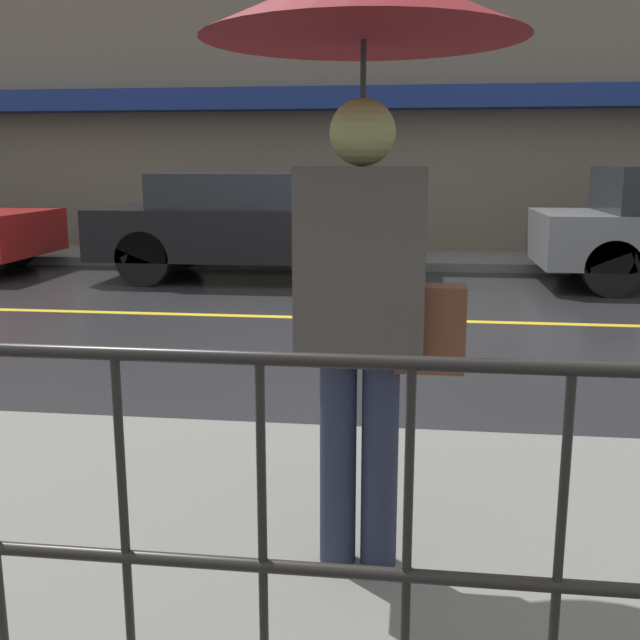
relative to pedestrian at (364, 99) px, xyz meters
name	(u,v)px	position (x,y,z in m)	size (l,w,h in m)	color
ground_plane	(342,319)	(-0.55, 4.99, -1.79)	(80.00, 80.00, 0.00)	#262628
sidewalk_near	(227,543)	(-0.55, 0.18, -1.72)	(28.00, 2.53, 0.13)	slate
sidewalk_far	(369,259)	(-0.55, 9.41, -1.72)	(28.00, 1.75, 0.13)	slate
lane_marking	(342,318)	(-0.55, 4.99, -1.78)	(25.20, 0.12, 0.01)	gold
building_storefront	(375,76)	(-0.55, 10.40, 1.20)	(28.00, 0.85, 6.03)	#706656
railing_foreground	(122,489)	(-0.55, -0.84, -1.02)	(12.00, 0.04, 1.01)	black
pedestrian	(364,99)	(0.00, 0.00, 0.00)	(1.06, 1.06, 2.08)	#23283D
car_black	(253,224)	(-2.03, 7.53, -1.03)	(4.29, 1.72, 1.44)	black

